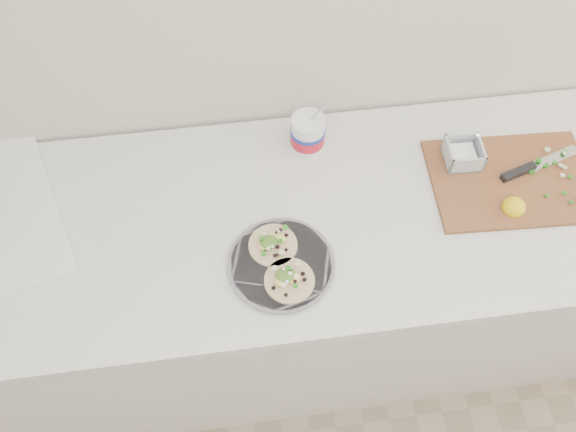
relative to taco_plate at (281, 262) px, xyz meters
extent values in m
cube|color=beige|center=(0.07, 0.45, 0.38)|extent=(3.50, 0.05, 2.60)
cube|color=silver|center=(0.07, 0.16, -0.49)|extent=(2.40, 0.62, 0.86)
cube|color=silver|center=(0.07, 0.14, -0.04)|extent=(2.44, 0.66, 0.04)
cylinder|color=slate|center=(0.00, 0.00, -0.01)|extent=(0.24, 0.24, 0.01)
cylinder|color=slate|center=(0.00, 0.00, -0.01)|extent=(0.26, 0.26, 0.00)
cylinder|color=white|center=(0.12, 0.35, 0.04)|extent=(0.09, 0.09, 0.11)
cylinder|color=red|center=(0.12, 0.35, 0.03)|extent=(0.09, 0.09, 0.04)
cylinder|color=#192D99|center=(0.12, 0.35, 0.05)|extent=(0.09, 0.09, 0.01)
cube|color=brown|center=(0.63, 0.17, -0.01)|extent=(0.44, 0.31, 0.01)
cube|color=white|center=(0.52, 0.25, 0.01)|extent=(0.06, 0.06, 0.03)
ellipsoid|color=yellow|center=(0.60, 0.08, 0.01)|extent=(0.06, 0.06, 0.05)
cube|color=silver|center=(0.76, 0.22, 0.00)|extent=(0.16, 0.07, 0.00)
cube|color=black|center=(0.65, 0.18, 0.00)|extent=(0.10, 0.05, 0.02)
camera|label=1|loc=(-0.07, -0.62, 1.18)|focal=35.00mm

